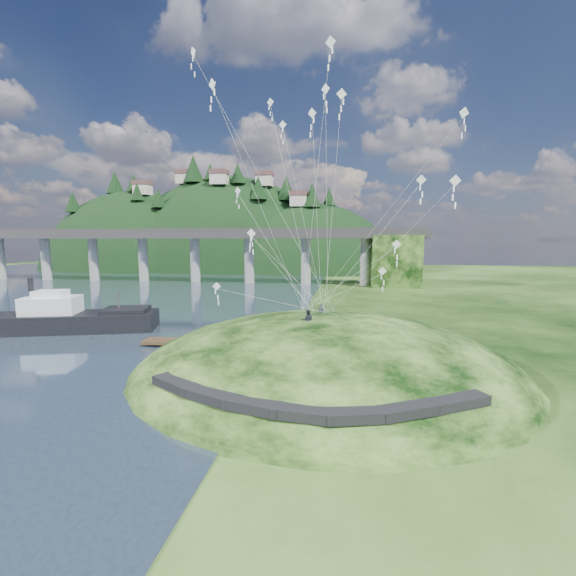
# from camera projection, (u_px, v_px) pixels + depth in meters

# --- Properties ---
(ground) EXTENTS (320.00, 320.00, 0.00)m
(ground) POSITION_uv_depth(u_px,v_px,m) (233.00, 373.00, 34.21)
(ground) COLOR black
(ground) RESTS_ON ground
(grass_hill) EXTENTS (36.00, 32.00, 13.00)m
(grass_hill) POSITION_uv_depth(u_px,v_px,m) (325.00, 386.00, 35.15)
(grass_hill) COLOR black
(grass_hill) RESTS_ON ground
(footpath) EXTENTS (22.29, 5.84, 0.83)m
(footpath) POSITION_uv_depth(u_px,v_px,m) (305.00, 401.00, 23.27)
(footpath) COLOR black
(footpath) RESTS_ON ground
(bridge) EXTENTS (160.00, 11.00, 15.00)m
(bridge) POSITION_uv_depth(u_px,v_px,m) (214.00, 248.00, 105.72)
(bridge) COLOR #2D2B2B
(bridge) RESTS_ON ground
(far_ridge) EXTENTS (153.00, 70.00, 94.50)m
(far_ridge) POSITION_uv_depth(u_px,v_px,m) (218.00, 286.00, 161.52)
(far_ridge) COLOR black
(far_ridge) RESTS_ON ground
(work_barge) EXTENTS (20.86, 10.87, 7.04)m
(work_barge) POSITION_uv_depth(u_px,v_px,m) (72.00, 318.00, 49.89)
(work_barge) COLOR black
(work_barge) RESTS_ON ground
(wooden_dock) EXTENTS (14.39, 3.36, 1.02)m
(wooden_dock) POSITION_uv_depth(u_px,v_px,m) (207.00, 342.00, 43.00)
(wooden_dock) COLOR #382617
(wooden_dock) RESTS_ON ground
(kite_flyers) EXTENTS (1.70, 4.55, 1.95)m
(kite_flyers) POSITION_uv_depth(u_px,v_px,m) (311.00, 307.00, 33.90)
(kite_flyers) COLOR #252832
(kite_flyers) RESTS_ON ground
(kite_swarm) EXTENTS (20.65, 15.53, 21.37)m
(kite_swarm) POSITION_uv_depth(u_px,v_px,m) (315.00, 159.00, 32.43)
(kite_swarm) COLOR white
(kite_swarm) RESTS_ON ground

